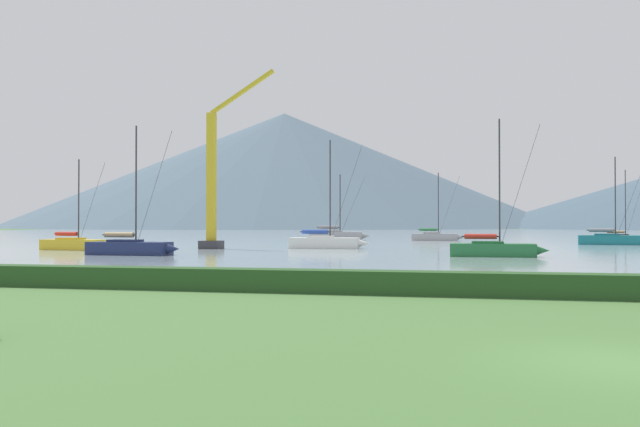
{
  "coord_description": "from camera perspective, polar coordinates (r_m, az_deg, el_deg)",
  "views": [
    {
      "loc": [
        -2.82,
        -13.29,
        2.59
      ],
      "look_at": [
        -14.91,
        42.24,
        3.37
      ],
      "focal_mm": 37.73,
      "sensor_mm": 36.0,
      "label": 1
    }
  ],
  "objects": [
    {
      "name": "ground_plane",
      "position": [
        13.83,
        24.31,
        -11.5
      ],
      "size": [
        1000.0,
        1000.0,
        0.0
      ],
      "primitive_type": "plane",
      "color": "#477038"
    },
    {
      "name": "harbor_water",
      "position": [
        150.34,
        13.37,
        -1.75
      ],
      "size": [
        320.0,
        246.0,
        0.0
      ],
      "primitive_type": "cube",
      "color": "#8C9EA3",
      "rests_on": "ground_plane"
    },
    {
      "name": "hedge_line",
      "position": [
        24.55,
        18.93,
        -5.8
      ],
      "size": [
        80.0,
        1.2,
        0.84
      ],
      "primitive_type": "cube",
      "color": "#284C23",
      "rests_on": "ground_plane"
    },
    {
      "name": "sailboat_slip_2",
      "position": [
        100.84,
        1.41,
        -1.84
      ],
      "size": [
        9.18,
        3.89,
        9.84
      ],
      "rotation": [
        0.0,
        0.0,
        0.16
      ],
      "color": "#9E9EA3",
      "rests_on": "harbor_water"
    },
    {
      "name": "sailboat_slip_5",
      "position": [
        55.98,
        -15.77,
        -2.74
      ],
      "size": [
        7.7,
        2.45,
        10.37
      ],
      "rotation": [
        0.0,
        0.0,
        -0.03
      ],
      "color": "navy",
      "rests_on": "harbor_water"
    },
    {
      "name": "sailboat_slip_6",
      "position": [
        52.91,
        14.52,
        -2.89
      ],
      "size": [
        7.31,
        2.18,
        10.51
      ],
      "rotation": [
        0.0,
        0.0,
        0.0
      ],
      "color": "#236B38",
      "rests_on": "harbor_water"
    },
    {
      "name": "sailboat_slip_8",
      "position": [
        85.82,
        23.45,
        -2.0
      ],
      "size": [
        8.23,
        3.27,
        10.3
      ],
      "rotation": [
        0.0,
        0.0,
        -0.13
      ],
      "color": "#19707A",
      "rests_on": "harbor_water"
    },
    {
      "name": "sailboat_slip_9",
      "position": [
        67.34,
        0.46,
        -2.42
      ],
      "size": [
        8.02,
        2.68,
        10.86
      ],
      "rotation": [
        0.0,
        0.0,
        0.05
      ],
      "color": "white",
      "rests_on": "harbor_water"
    },
    {
      "name": "sailboat_slip_10",
      "position": [
        98.67,
        9.75,
        -1.91
      ],
      "size": [
        7.58,
        2.48,
        9.82
      ],
      "rotation": [
        0.0,
        0.0,
        0.04
      ],
      "color": "#9E9EA3",
      "rests_on": "harbor_water"
    },
    {
      "name": "sailboat_slip_11",
      "position": [
        97.72,
        24.27,
        -1.91
      ],
      "size": [
        6.62,
        2.49,
        9.62
      ],
      "rotation": [
        0.0,
        0.0,
        0.1
      ],
      "color": "black",
      "rests_on": "harbor_water"
    },
    {
      "name": "sailboat_slip_12",
      "position": [
        67.78,
        -20.09,
        -2.42
      ],
      "size": [
        7.4,
        2.94,
        8.59
      ],
      "rotation": [
        0.0,
        0.0,
        -0.13
      ],
      "color": "gold",
      "rests_on": "harbor_water"
    },
    {
      "name": "dock_crane",
      "position": [
        67.64,
        -9.0,
        2.17
      ],
      "size": [
        7.48,
        2.0,
        17.62
      ],
      "color": "#333338",
      "rests_on": "ground_plane"
    },
    {
      "name": "distant_hill_east_ridge",
      "position": [
        391.6,
        -3.06,
        3.69
      ],
      "size": [
        307.85,
        307.85,
        66.22
      ],
      "primitive_type": "cone",
      "color": "#4C6070",
      "rests_on": "ground_plane"
    }
  ]
}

